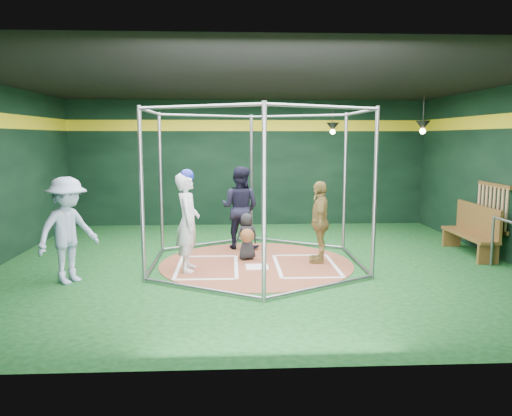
{
  "coord_description": "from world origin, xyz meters",
  "views": [
    {
      "loc": [
        -0.48,
        -9.58,
        2.48
      ],
      "look_at": [
        0.0,
        0.1,
        1.1
      ],
      "focal_mm": 35.0,
      "sensor_mm": 36.0,
      "label": 1
    }
  ],
  "objects_px": {
    "umpire": "(240,208)",
    "dugout_bench": "(473,229)",
    "batter_figure": "(188,221)",
    "visitor_leopard": "(320,222)"
  },
  "relations": [
    {
      "from": "visitor_leopard",
      "to": "dugout_bench",
      "type": "distance_m",
      "value": 3.42
    },
    {
      "from": "umpire",
      "to": "batter_figure",
      "type": "bearing_deg",
      "value": 85.39
    },
    {
      "from": "visitor_leopard",
      "to": "dugout_bench",
      "type": "relative_size",
      "value": 0.88
    },
    {
      "from": "batter_figure",
      "to": "visitor_leopard",
      "type": "bearing_deg",
      "value": 11.65
    },
    {
      "from": "visitor_leopard",
      "to": "umpire",
      "type": "relative_size",
      "value": 0.88
    },
    {
      "from": "umpire",
      "to": "dugout_bench",
      "type": "relative_size",
      "value": 1.0
    },
    {
      "from": "umpire",
      "to": "dugout_bench",
      "type": "xyz_separation_m",
      "value": [
        4.93,
        -0.82,
        -0.38
      ]
    },
    {
      "from": "batter_figure",
      "to": "dugout_bench",
      "type": "bearing_deg",
      "value": 9.81
    },
    {
      "from": "batter_figure",
      "to": "visitor_leopard",
      "type": "height_order",
      "value": "batter_figure"
    },
    {
      "from": "umpire",
      "to": "dugout_bench",
      "type": "bearing_deg",
      "value": -165.61
    }
  ]
}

